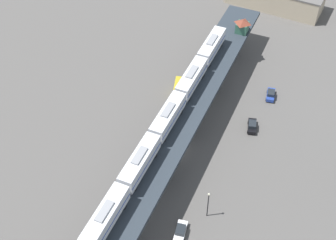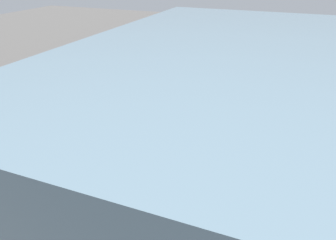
{
  "view_description": "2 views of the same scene",
  "coord_description": "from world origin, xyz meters",
  "px_view_note": "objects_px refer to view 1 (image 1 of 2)",
  "views": [
    {
      "loc": [
        34.45,
        -56.48,
        75.03
      ],
      "look_at": [
        -1.07,
        -2.04,
        10.03
      ],
      "focal_mm": 50.0,
      "sensor_mm": 36.0,
      "label": 1
    },
    {
      "loc": [
        52.26,
        19.85,
        38.47
      ],
      "look_at": [
        -1.07,
        -2.04,
        10.03
      ],
      "focal_mm": 35.0,
      "sensor_mm": 36.0,
      "label": 2
    }
  ],
  "objects_px": {
    "street_lamp": "(208,203)",
    "subway_train": "(168,116)",
    "street_car_black": "(252,126)",
    "street_car_blue": "(271,94)",
    "street_car_white": "(181,231)",
    "signal_hut": "(242,26)",
    "delivery_truck": "(179,90)"
  },
  "relations": [
    {
      "from": "street_car_blue",
      "to": "street_lamp",
      "type": "distance_m",
      "value": 37.43
    },
    {
      "from": "signal_hut",
      "to": "street_car_blue",
      "type": "bearing_deg",
      "value": -34.26
    },
    {
      "from": "signal_hut",
      "to": "street_car_black",
      "type": "bearing_deg",
      "value": -55.98
    },
    {
      "from": "street_lamp",
      "to": "subway_train",
      "type": "bearing_deg",
      "value": 148.46
    },
    {
      "from": "subway_train",
      "to": "street_lamp",
      "type": "xyz_separation_m",
      "value": [
        14.58,
        -8.95,
        -6.97
      ]
    },
    {
      "from": "street_car_blue",
      "to": "street_lamp",
      "type": "xyz_separation_m",
      "value": [
        3.81,
        -37.1,
        3.17
      ]
    },
    {
      "from": "street_car_black",
      "to": "street_lamp",
      "type": "bearing_deg",
      "value": -83.33
    },
    {
      "from": "street_car_blue",
      "to": "street_car_white",
      "type": "bearing_deg",
      "value": -87.69
    },
    {
      "from": "street_car_blue",
      "to": "delivery_truck",
      "type": "height_order",
      "value": "delivery_truck"
    },
    {
      "from": "street_car_black",
      "to": "subway_train",
      "type": "bearing_deg",
      "value": -125.46
    },
    {
      "from": "subway_train",
      "to": "delivery_truck",
      "type": "relative_size",
      "value": 8.29
    },
    {
      "from": "street_car_black",
      "to": "delivery_truck",
      "type": "bearing_deg",
      "value": 178.93
    },
    {
      "from": "street_car_white",
      "to": "street_car_black",
      "type": "bearing_deg",
      "value": 91.61
    },
    {
      "from": "street_car_black",
      "to": "street_car_white",
      "type": "height_order",
      "value": "same"
    },
    {
      "from": "street_car_blue",
      "to": "street_car_white",
      "type": "xyz_separation_m",
      "value": [
        1.74,
        -43.15,
        0.0
      ]
    },
    {
      "from": "street_car_blue",
      "to": "street_car_black",
      "type": "relative_size",
      "value": 1.0
    },
    {
      "from": "subway_train",
      "to": "street_car_blue",
      "type": "bearing_deg",
      "value": 69.08
    },
    {
      "from": "street_car_black",
      "to": "street_car_white",
      "type": "relative_size",
      "value": 1.0
    },
    {
      "from": "subway_train",
      "to": "street_lamp",
      "type": "height_order",
      "value": "subway_train"
    },
    {
      "from": "delivery_truck",
      "to": "street_car_blue",
      "type": "bearing_deg",
      "value": 31.73
    },
    {
      "from": "subway_train",
      "to": "street_car_blue",
      "type": "height_order",
      "value": "subway_train"
    },
    {
      "from": "signal_hut",
      "to": "subway_train",
      "type": "bearing_deg",
      "value": -86.24
    },
    {
      "from": "delivery_truck",
      "to": "street_car_white",
      "type": "bearing_deg",
      "value": -57.34
    },
    {
      "from": "street_car_black",
      "to": "signal_hut",
      "type": "bearing_deg",
      "value": 124.02
    },
    {
      "from": "subway_train",
      "to": "street_car_black",
      "type": "distance_m",
      "value": 22.45
    },
    {
      "from": "signal_hut",
      "to": "street_lamp",
      "type": "relative_size",
      "value": 0.54
    },
    {
      "from": "subway_train",
      "to": "delivery_truck",
      "type": "xyz_separation_m",
      "value": [
        -7.8,
        16.68,
        -9.31
      ]
    },
    {
      "from": "subway_train",
      "to": "street_car_blue",
      "type": "distance_m",
      "value": 31.8
    },
    {
      "from": "signal_hut",
      "to": "street_car_black",
      "type": "height_order",
      "value": "signal_hut"
    },
    {
      "from": "signal_hut",
      "to": "street_car_blue",
      "type": "xyz_separation_m",
      "value": [
        13.21,
        -9.0,
        -9.39
      ]
    },
    {
      "from": "street_car_blue",
      "to": "street_car_black",
      "type": "xyz_separation_m",
      "value": [
        0.86,
        -11.84,
        0.0
      ]
    },
    {
      "from": "street_car_black",
      "to": "street_lamp",
      "type": "distance_m",
      "value": 25.63
    }
  ]
}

